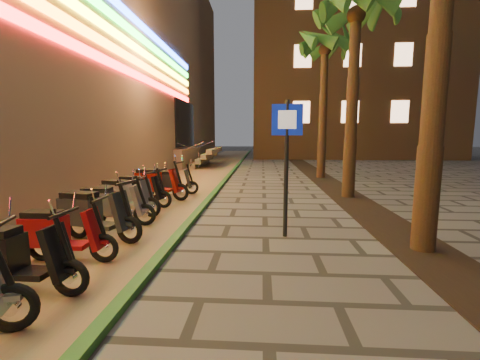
# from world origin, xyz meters

# --- Properties ---
(ground) EXTENTS (120.00, 120.00, 0.00)m
(ground) POSITION_xyz_m (0.00, 0.00, 0.00)
(ground) COLOR #474442
(ground) RESTS_ON ground
(parking_strip) EXTENTS (3.40, 60.00, 0.01)m
(parking_strip) POSITION_xyz_m (-2.60, 10.00, 0.01)
(parking_strip) COLOR #8C7251
(parking_strip) RESTS_ON ground
(green_curb) EXTENTS (0.18, 60.00, 0.10)m
(green_curb) POSITION_xyz_m (-0.90, 10.00, 0.05)
(green_curb) COLOR #235B22
(green_curb) RESTS_ON ground
(planting_strip) EXTENTS (1.20, 40.00, 0.02)m
(planting_strip) POSITION_xyz_m (3.60, 5.00, 0.01)
(planting_strip) COLOR black
(planting_strip) RESTS_ON ground
(apartment_block) EXTENTS (18.00, 16.06, 25.00)m
(apartment_block) POSITION_xyz_m (9.00, 32.00, 12.50)
(apartment_block) COLOR brown
(apartment_block) RESTS_ON ground
(palm_c) EXTENTS (2.97, 3.02, 6.91)m
(palm_c) POSITION_xyz_m (3.60, 7.00, 5.73)
(palm_c) COLOR #472D19
(palm_c) RESTS_ON ground
(palm_d) EXTENTS (2.97, 3.02, 7.16)m
(palm_d) POSITION_xyz_m (3.60, 12.00, 5.94)
(palm_d) COLOR #472D19
(palm_d) RESTS_ON ground
(pedestrian_sign) EXTENTS (0.59, 0.11, 2.69)m
(pedestrian_sign) POSITION_xyz_m (1.22, 2.63, 1.74)
(pedestrian_sign) COLOR black
(pedestrian_sign) RESTS_ON ground
(scooter_4) EXTENTS (1.60, 0.56, 1.13)m
(scooter_4) POSITION_xyz_m (-2.39, 0.00, 0.49)
(scooter_4) COLOR black
(scooter_4) RESTS_ON ground
(scooter_5) EXTENTS (1.52, 0.53, 1.08)m
(scooter_5) POSITION_xyz_m (-2.47, 1.07, 0.47)
(scooter_5) COLOR black
(scooter_5) RESTS_ON ground
(scooter_6) EXTENTS (1.73, 0.78, 1.21)m
(scooter_6) POSITION_xyz_m (-2.51, 2.13, 0.53)
(scooter_6) COLOR black
(scooter_6) RESTS_ON ground
(scooter_7) EXTENTS (1.63, 0.63, 1.14)m
(scooter_7) POSITION_xyz_m (-2.63, 3.09, 0.50)
(scooter_7) COLOR black
(scooter_7) RESTS_ON ground
(scooter_8) EXTENTS (1.64, 0.79, 1.16)m
(scooter_8) POSITION_xyz_m (-2.74, 4.13, 0.50)
(scooter_8) COLOR black
(scooter_8) RESTS_ON ground
(scooter_9) EXTENTS (1.61, 0.68, 1.13)m
(scooter_9) POSITION_xyz_m (-2.75, 5.12, 0.49)
(scooter_9) COLOR black
(scooter_9) RESTS_ON ground
(scooter_10) EXTENTS (1.78, 0.78, 1.25)m
(scooter_10) POSITION_xyz_m (-2.60, 6.17, 0.54)
(scooter_10) COLOR black
(scooter_10) RESTS_ON ground
(scooter_11) EXTENTS (1.51, 0.62, 1.06)m
(scooter_11) POSITION_xyz_m (-2.38, 7.05, 0.46)
(scooter_11) COLOR black
(scooter_11) RESTS_ON ground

